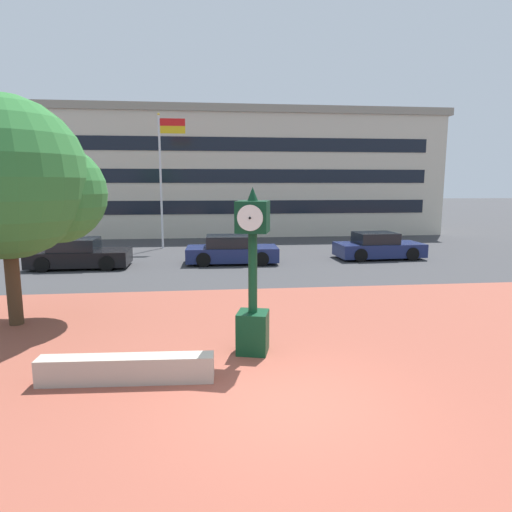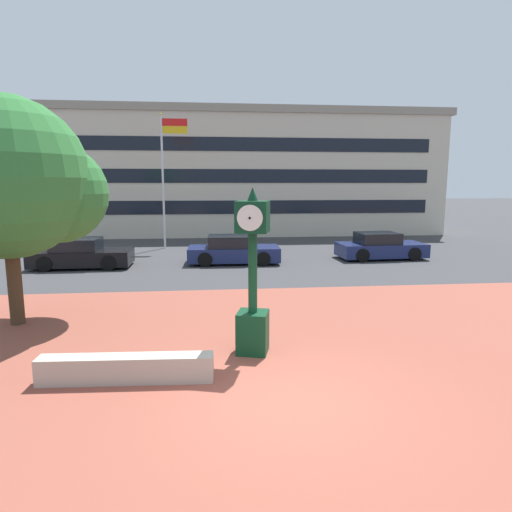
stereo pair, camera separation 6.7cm
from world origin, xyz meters
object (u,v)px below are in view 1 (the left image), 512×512
Objects in this scene: car_street_mid at (79,255)px; plaza_tree at (16,182)px; car_street_near at (231,251)px; street_clock at (253,280)px; car_street_far at (378,247)px; civic_building at (226,174)px; flagpole_primary at (163,171)px.

plaza_tree is at bearing 5.41° from car_street_mid.
plaza_tree is at bearing -33.24° from car_street_near.
street_clock is 0.84× the size of car_street_far.
car_street_near and car_street_mid have the same top height.
car_street_near is (0.14, 11.08, -1.03)m from street_clock.
car_street_mid is 0.99× the size of car_street_far.
car_street_mid is 0.14× the size of civic_building.
flagpole_primary is at bearing 116.37° from street_clock.
street_clock is 6.67m from plaza_tree.
flagpole_primary is at bearing 150.21° from car_street_mid.
plaza_tree reaches higher than car_street_far.
car_street_far is (7.23, 0.51, 0.00)m from car_street_near.
car_street_near is 7.25m from car_street_far.
plaza_tree reaches higher than street_clock.
street_clock is at bearing -25.79° from plaza_tree.
plaza_tree is 0.78× the size of flagpole_primary.
car_street_near is 16.28m from civic_building.
plaza_tree is at bearing 169.16° from street_clock.
car_street_mid is 7.52m from flagpole_primary.
street_clock is at bearing -78.58° from flagpole_primary.
car_street_mid and car_street_far have the same top height.
car_street_far is at bearing 34.05° from plaza_tree.
flagpole_primary reaches higher than car_street_mid.
car_street_far is at bearing 72.50° from street_clock.
civic_building is (0.63, 26.90, 2.79)m from street_clock.
flagpole_primary is (-3.45, 5.28, 3.76)m from car_street_near.
car_street_near is 1.01× the size of car_street_mid.
car_street_far is (13.08, 8.84, -3.10)m from plaza_tree.
civic_building is (-6.74, 15.30, 3.82)m from car_street_far.
plaza_tree is 1.37× the size of car_street_far.
street_clock is 0.84× the size of car_street_near.
street_clock is 11.13m from car_street_near.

